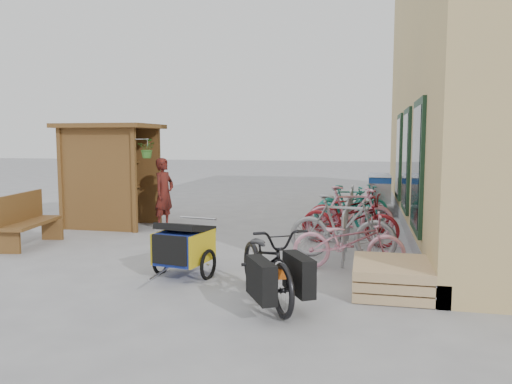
% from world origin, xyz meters
% --- Properties ---
extents(ground, '(80.00, 80.00, 0.00)m').
position_xyz_m(ground, '(0.00, 0.00, 0.00)').
color(ground, '#99999C').
extents(kiosk, '(2.49, 1.65, 2.40)m').
position_xyz_m(kiosk, '(-3.28, 2.47, 1.55)').
color(kiosk, brown).
rests_on(kiosk, ground).
extents(bike_rack, '(0.05, 5.35, 0.86)m').
position_xyz_m(bike_rack, '(2.30, 2.40, 0.52)').
color(bike_rack, '#A5A8AD').
rests_on(bike_rack, ground).
extents(pallet_stack, '(1.00, 1.20, 0.40)m').
position_xyz_m(pallet_stack, '(3.00, -1.40, 0.21)').
color(pallet_stack, tan).
rests_on(pallet_stack, ground).
extents(bench, '(0.75, 1.67, 1.02)m').
position_xyz_m(bench, '(-3.68, 0.12, 0.52)').
color(bench, brown).
rests_on(bench, ground).
extents(shopping_carts, '(0.60, 2.39, 1.08)m').
position_xyz_m(shopping_carts, '(3.00, 6.42, 0.63)').
color(shopping_carts, silver).
rests_on(shopping_carts, ground).
extents(child_trailer, '(0.93, 1.49, 0.86)m').
position_xyz_m(child_trailer, '(0.01, -1.24, 0.48)').
color(child_trailer, navy).
rests_on(child_trailer, ground).
extents(cargo_bike, '(1.52, 1.98, 1.00)m').
position_xyz_m(cargo_bike, '(1.46, -2.15, 0.50)').
color(cargo_bike, black).
rests_on(cargo_bike, ground).
extents(person_kiosk, '(0.52, 0.67, 1.62)m').
position_xyz_m(person_kiosk, '(-1.90, 2.53, 0.81)').
color(person_kiosk, maroon).
rests_on(person_kiosk, ground).
extents(bike_0, '(1.75, 0.65, 0.91)m').
position_xyz_m(bike_0, '(2.39, -0.35, 0.46)').
color(bike_0, pink).
rests_on(bike_0, ground).
extents(bike_1, '(1.89, 0.79, 1.10)m').
position_xyz_m(bike_1, '(2.26, 0.35, 0.55)').
color(bike_1, '#98989C').
rests_on(bike_1, ground).
extents(bike_2, '(2.02, 1.05, 1.01)m').
position_xyz_m(bike_2, '(2.34, 1.56, 0.50)').
color(bike_2, maroon).
rests_on(bike_2, ground).
extents(bike_3, '(1.92, 1.03, 1.11)m').
position_xyz_m(bike_3, '(2.34, 2.02, 0.55)').
color(bike_3, pink).
rests_on(bike_3, ground).
extents(bike_4, '(1.92, 1.09, 0.96)m').
position_xyz_m(bike_4, '(2.29, 2.99, 0.48)').
color(bike_4, maroon).
rests_on(bike_4, ground).
extents(bike_5, '(1.65, 0.94, 0.95)m').
position_xyz_m(bike_5, '(2.22, 3.09, 0.48)').
color(bike_5, '#1C7063').
rests_on(bike_5, ground).
extents(bike_6, '(1.91, 1.18, 0.95)m').
position_xyz_m(bike_6, '(2.31, 4.02, 0.47)').
color(bike_6, '#1C7063').
rests_on(bike_6, ground).
extents(bike_7, '(1.54, 0.67, 0.90)m').
position_xyz_m(bike_7, '(2.19, 4.58, 0.45)').
color(bike_7, '#1C7063').
rests_on(bike_7, ground).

